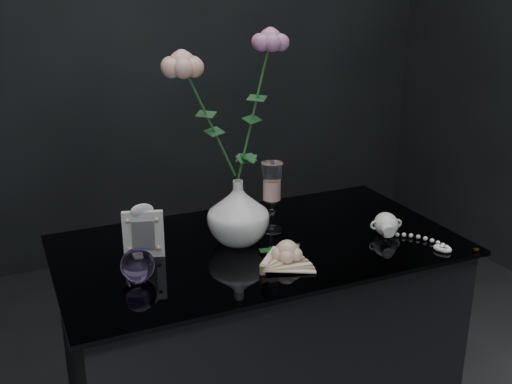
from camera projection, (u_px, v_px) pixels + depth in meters
name	position (u px, v px, depth m)	size (l,w,h in m)	color
table	(259.00, 365.00, 1.71)	(1.05, 0.58, 0.76)	black
vase	(238.00, 212.00, 1.57)	(0.16, 0.16, 0.17)	white
wine_glass	(272.00, 198.00, 1.63)	(0.06, 0.06, 0.20)	white
picture_frame	(143.00, 230.00, 1.49)	(0.11, 0.08, 0.14)	silver
paperweight	(138.00, 265.00, 1.38)	(0.08, 0.08, 0.08)	#AE83D4
paper_fan	(263.00, 269.00, 1.41)	(0.25, 0.20, 0.03)	#FFF8CB
loose_rose	(287.00, 251.00, 1.47)	(0.13, 0.17, 0.06)	beige
pearl_jar	(386.00, 223.00, 1.63)	(0.22, 0.23, 0.07)	white
roses	(229.00, 104.00, 1.45)	(0.31, 0.11, 0.43)	#DDA38F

